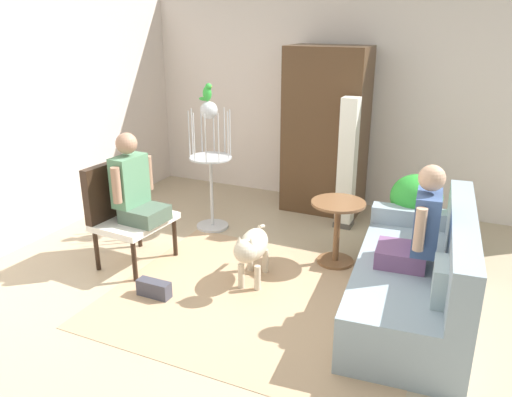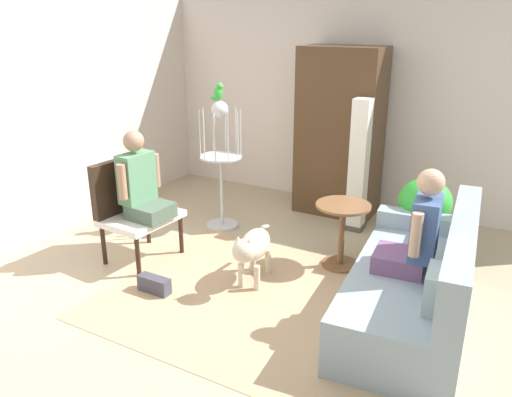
# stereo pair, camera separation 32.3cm
# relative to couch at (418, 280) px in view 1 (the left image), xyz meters

# --- Properties ---
(ground_plane) EXTENTS (6.57, 6.57, 0.00)m
(ground_plane) POSITION_rel_couch_xyz_m (-1.23, -0.41, -0.30)
(ground_plane) COLOR tan
(back_wall) EXTENTS (5.93, 0.12, 2.56)m
(back_wall) POSITION_rel_couch_xyz_m (-1.23, 2.39, 0.97)
(back_wall) COLOR silver
(back_wall) RESTS_ON ground
(left_wall) EXTENTS (0.12, 6.07, 2.56)m
(left_wall) POSITION_rel_couch_xyz_m (-3.95, -0.11, 0.97)
(left_wall) COLOR silver
(left_wall) RESTS_ON ground
(area_rug) EXTENTS (2.57, 2.10, 0.01)m
(area_rug) POSITION_rel_couch_xyz_m (-1.19, -0.32, -0.30)
(area_rug) COLOR tan
(area_rug) RESTS_ON ground
(couch) EXTENTS (1.01, 1.94, 0.88)m
(couch) POSITION_rel_couch_xyz_m (0.00, 0.00, 0.00)
(couch) COLOR #8EA0AD
(couch) RESTS_ON ground
(armchair) EXTENTS (0.60, 0.73, 0.98)m
(armchair) POSITION_rel_couch_xyz_m (-2.71, -0.18, 0.26)
(armchair) COLOR black
(armchair) RESTS_ON ground
(person_on_couch) EXTENTS (0.47, 0.51, 0.82)m
(person_on_couch) POSITION_rel_couch_xyz_m (-0.04, -0.02, 0.45)
(person_on_couch) COLOR #764C77
(person_on_armchair) EXTENTS (0.45, 0.51, 0.82)m
(person_on_armchair) POSITION_rel_couch_xyz_m (-2.55, -0.19, 0.48)
(person_on_armchair) COLOR #4B604F
(round_end_table) EXTENTS (0.51, 0.51, 0.63)m
(round_end_table) POSITION_rel_couch_xyz_m (-0.84, 0.61, 0.08)
(round_end_table) COLOR brown
(round_end_table) RESTS_ON ground
(dog) EXTENTS (0.33, 0.80, 0.56)m
(dog) POSITION_rel_couch_xyz_m (-1.40, -0.10, 0.05)
(dog) COLOR beige
(dog) RESTS_ON ground
(bird_cage_stand) EXTENTS (0.46, 0.46, 1.42)m
(bird_cage_stand) POSITION_rel_couch_xyz_m (-2.35, 0.87, 0.50)
(bird_cage_stand) COLOR silver
(bird_cage_stand) RESTS_ON ground
(parrot) EXTENTS (0.17, 0.10, 0.19)m
(parrot) POSITION_rel_couch_xyz_m (-2.37, 0.87, 1.21)
(parrot) COLOR green
(parrot) RESTS_ON bird_cage_stand
(potted_plant) EXTENTS (0.49, 0.49, 0.85)m
(potted_plant) POSITION_rel_couch_xyz_m (-0.20, 1.05, 0.25)
(potted_plant) COLOR beige
(potted_plant) RESTS_ON ground
(column_lamp) EXTENTS (0.20, 0.20, 1.46)m
(column_lamp) POSITION_rel_couch_xyz_m (-1.01, 1.54, 0.42)
(column_lamp) COLOR #4C4742
(column_lamp) RESTS_ON ground
(armoire_cabinet) EXTENTS (0.93, 0.56, 1.95)m
(armoire_cabinet) POSITION_rel_couch_xyz_m (-1.41, 1.98, 0.67)
(armoire_cabinet) COLOR #4C331E
(armoire_cabinet) RESTS_ON ground
(handbag) EXTENTS (0.30, 0.11, 0.15)m
(handbag) POSITION_rel_couch_xyz_m (-2.06, -0.66, -0.23)
(handbag) COLOR #3F3F4C
(handbag) RESTS_ON ground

